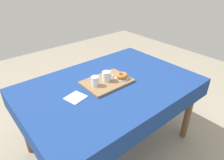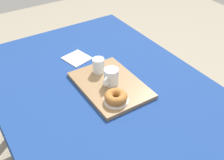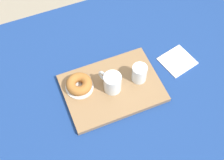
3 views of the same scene
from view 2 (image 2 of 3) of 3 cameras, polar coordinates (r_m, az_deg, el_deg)
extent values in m
cube|color=navy|center=(1.43, -1.27, -2.43)|extent=(1.53, 1.05, 0.03)
cube|color=navy|center=(1.38, -20.54, -12.54)|extent=(1.53, 0.01, 0.14)
cube|color=navy|center=(1.76, 13.44, 1.35)|extent=(1.53, 0.01, 0.14)
cube|color=navy|center=(2.06, -12.52, 7.24)|extent=(0.01, 1.05, 0.14)
cylinder|color=brown|center=(2.07, -21.64, -4.05)|extent=(0.06, 0.06, 0.69)
cylinder|color=brown|center=(2.29, -0.75, 3.42)|extent=(0.06, 0.06, 0.69)
cube|color=olive|center=(1.44, -0.37, -1.04)|extent=(0.41, 0.30, 0.02)
cylinder|color=white|center=(1.40, -0.13, 0.72)|extent=(0.07, 0.07, 0.09)
cylinder|color=#5B230A|center=(1.41, -0.13, 0.46)|extent=(0.06, 0.06, 0.06)
torus|color=white|center=(1.37, -1.17, -0.30)|extent=(0.04, 0.05, 0.05)
cylinder|color=white|center=(1.49, -2.79, 3.02)|extent=(0.06, 0.06, 0.08)
cylinder|color=silver|center=(1.51, -2.76, 2.28)|extent=(0.05, 0.05, 0.03)
cylinder|color=white|center=(1.32, 0.80, -4.26)|extent=(0.12, 0.12, 0.01)
torus|color=#A3662D|center=(1.31, 0.81, -3.47)|extent=(0.11, 0.11, 0.04)
cube|color=white|center=(1.67, -7.22, 4.46)|extent=(0.17, 0.16, 0.01)
camera|label=1|loc=(1.99, -56.16, 22.80)|focal=32.03mm
camera|label=3|loc=(1.46, 39.93, 42.81)|focal=51.21mm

